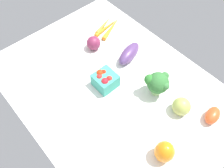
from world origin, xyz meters
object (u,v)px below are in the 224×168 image
bell_pepper_orange (164,152)px  roma_tomato (213,115)px  berry_basket (105,80)px  heirloom_tomato_green (181,106)px  eggplant (129,53)px  carrot_bunch (108,27)px  red_onion_center (94,43)px  broccoli_head (157,83)px

bell_pepper_orange → roma_tomato: 26.22cm
bell_pepper_orange → berry_basket: (-37.75, 4.86, -0.96)cm
heirloom_tomato_green → eggplant: 34.69cm
eggplant → roma_tomato: bearing=-102.3°
bell_pepper_orange → carrot_bunch: (-64.49, 29.64, -3.58)cm
carrot_bunch → berry_basket: size_ratio=2.04×
heirloom_tomato_green → eggplant: heirloom_tomato_green is taller
carrot_bunch → red_onion_center: (6.19, -14.54, 2.24)cm
broccoli_head → carrot_bunch: bearing=165.7°
bell_pepper_orange → broccoli_head: size_ratio=0.82×
berry_basket → red_onion_center: bearing=153.5°
bell_pepper_orange → roma_tomato: bearing=84.2°
eggplant → roma_tomato: size_ratio=1.79×
heirloom_tomato_green → carrot_bunch: bearing=169.7°
bell_pepper_orange → eggplant: bearing=150.8°
bell_pepper_orange → carrot_bunch: bearing=155.3°
red_onion_center → broccoli_head: bearing=5.1°
broccoli_head → berry_basket: size_ratio=1.28×
red_onion_center → eggplant: bearing=28.1°
berry_basket → red_onion_center: berry_basket is taller
bell_pepper_orange → red_onion_center: size_ratio=1.39×
roma_tomato → red_onion_center: red_onion_center is taller
broccoli_head → roma_tomato: size_ratio=1.40×
broccoli_head → eggplant: (-21.55, 5.20, -3.99)cm
carrot_bunch → eggplant: eggplant is taller
bell_pepper_orange → red_onion_center: (-58.30, 15.10, -1.34)cm
heirloom_tomato_green → berry_basket: (-29.91, -14.46, 0.09)cm
carrot_bunch → red_onion_center: size_ratio=2.70×
broccoli_head → heirloom_tomato_green: 13.34cm
red_onion_center → roma_tomato: bearing=10.1°
heirloom_tomato_green → berry_basket: size_ratio=0.82×
broccoli_head → heirloom_tomato_green: bearing=3.9°
carrot_bunch → eggplant: 23.10cm
carrot_bunch → roma_tomato: 67.24cm
broccoli_head → carrot_bunch: broccoli_head is taller
carrot_bunch → heirloom_tomato_green: heirloom_tomato_green is taller
roma_tomato → red_onion_center: bearing=-92.3°
carrot_bunch → roma_tomato: bearing=-3.1°
roma_tomato → red_onion_center: (-60.93, -10.89, 0.81)cm
broccoli_head → carrot_bunch: 45.57cm
heirloom_tomato_green → eggplant: size_ratio=0.50×
eggplant → broccoli_head: bearing=-118.9°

